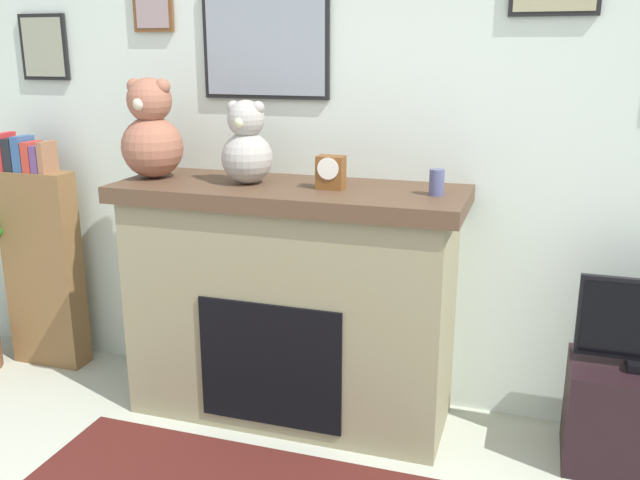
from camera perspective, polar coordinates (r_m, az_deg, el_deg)
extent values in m
cube|color=silver|center=(3.58, 2.08, 6.99)|extent=(5.20, 0.12, 2.60)
cube|color=black|center=(3.60, -4.60, 16.00)|extent=(0.68, 0.02, 0.55)
cube|color=gray|center=(3.59, -4.67, 16.00)|extent=(0.64, 0.00, 0.51)
cube|color=black|center=(4.29, -22.01, 14.67)|extent=(0.30, 0.02, 0.36)
cube|color=gray|center=(4.29, -22.10, 14.66)|extent=(0.26, 0.00, 0.32)
cube|color=brown|center=(3.89, -13.78, 18.72)|extent=(0.23, 0.02, 0.30)
cube|color=gray|center=(3.88, -13.87, 18.72)|extent=(0.19, 0.00, 0.26)
cube|color=gray|center=(3.49, -2.43, -5.80)|extent=(1.59, 0.59, 1.12)
cube|color=#503927|center=(3.32, -2.54, 3.91)|extent=(1.71, 0.65, 0.08)
cube|color=black|center=(3.30, -4.23, -10.38)|extent=(0.71, 0.02, 0.62)
cube|color=brown|center=(4.34, -22.02, -2.30)|extent=(0.45, 0.16, 1.17)
cube|color=red|center=(4.31, -24.66, 6.73)|extent=(0.04, 0.13, 0.21)
cube|color=black|center=(4.27, -24.11, 6.54)|extent=(0.06, 0.13, 0.19)
cube|color=#315386|center=(4.23, -23.47, 6.62)|extent=(0.06, 0.13, 0.20)
cube|color=#B9382A|center=(4.19, -22.82, 6.43)|extent=(0.05, 0.13, 0.17)
cube|color=#5B3B71|center=(4.16, -22.24, 6.30)|extent=(0.04, 0.13, 0.15)
cube|color=#926143|center=(4.13, -21.76, 6.44)|extent=(0.04, 0.13, 0.17)
cylinder|color=#4C517A|center=(3.11, 9.70, 4.76)|extent=(0.07, 0.07, 0.12)
cube|color=brown|center=(3.21, 0.91, 5.66)|extent=(0.13, 0.09, 0.16)
cylinder|color=white|center=(3.16, 0.66, 5.96)|extent=(0.10, 0.01, 0.10)
sphere|color=#955B45|center=(3.59, -13.79, 7.52)|extent=(0.31, 0.31, 0.31)
sphere|color=#955B45|center=(3.57, -14.03, 11.23)|extent=(0.22, 0.22, 0.22)
sphere|color=#955B45|center=(3.60, -15.19, 12.27)|extent=(0.08, 0.08, 0.08)
sphere|color=#955B45|center=(3.52, -13.00, 12.35)|extent=(0.08, 0.08, 0.08)
sphere|color=beige|center=(3.49, -14.80, 10.92)|extent=(0.07, 0.07, 0.07)
sphere|color=#9F9A92|center=(3.35, -6.09, 6.81)|extent=(0.25, 0.25, 0.25)
sphere|color=#9F9A92|center=(3.33, -6.18, 10.00)|extent=(0.18, 0.18, 0.18)
sphere|color=#9F9A92|center=(3.35, -7.21, 10.93)|extent=(0.06, 0.06, 0.06)
sphere|color=#9F9A92|center=(3.30, -5.19, 10.92)|extent=(0.06, 0.06, 0.06)
sphere|color=beige|center=(3.27, -6.70, 9.72)|extent=(0.05, 0.05, 0.05)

